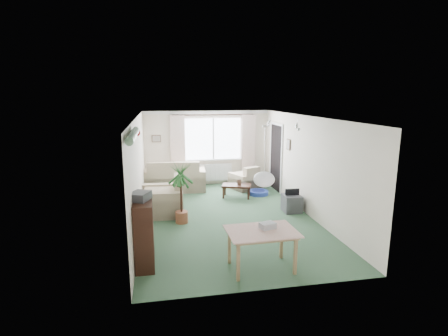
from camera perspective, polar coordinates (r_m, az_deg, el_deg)
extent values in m
plane|color=#305137|center=(8.49, 0.38, -8.03)|extent=(6.50, 6.50, 0.00)
cube|color=white|center=(11.28, -1.78, 4.78)|extent=(1.80, 0.03, 1.30)
cube|color=black|center=(11.14, -1.74, 8.66)|extent=(2.60, 0.03, 0.03)
cube|color=beige|center=(11.10, -7.57, 3.36)|extent=(0.45, 0.08, 2.00)
cube|color=beige|center=(11.45, 4.01, 3.70)|extent=(0.45, 0.08, 2.00)
cube|color=white|center=(11.43, -1.71, -0.73)|extent=(1.20, 0.10, 0.55)
cube|color=black|center=(10.80, 8.51, 1.65)|extent=(0.03, 0.95, 2.00)
sphere|color=white|center=(5.97, 6.55, -1.85)|extent=(0.36, 0.36, 0.36)
cylinder|color=#196626|center=(5.58, -14.63, 5.24)|extent=(1.60, 1.60, 0.12)
sphere|color=silver|center=(9.21, 7.34, 7.60)|extent=(0.20, 0.20, 0.20)
sphere|color=silver|center=(8.19, 11.95, 6.93)|extent=(0.20, 0.20, 0.20)
cube|color=brown|center=(11.14, -10.99, 4.74)|extent=(0.28, 0.03, 0.22)
cube|color=brown|center=(9.79, 10.49, 3.80)|extent=(0.03, 0.24, 0.30)
cube|color=beige|center=(10.86, -8.13, -1.11)|extent=(1.97, 1.15, 0.95)
cube|color=beige|center=(10.92, 3.56, -1.51)|extent=(1.06, 1.04, 0.74)
cube|color=beige|center=(8.73, -10.07, -4.35)|extent=(1.07, 1.12, 0.96)
cube|color=black|center=(10.05, 2.05, -3.76)|extent=(0.91, 0.69, 0.37)
cube|color=brown|center=(9.98, 2.51, -2.32)|extent=(0.12, 0.05, 0.16)
cube|color=black|center=(6.26, -12.90, -10.09)|extent=(0.33, 0.95, 1.16)
cube|color=#38383D|center=(6.02, -13.54, -4.50)|extent=(0.40, 0.43, 0.14)
cylinder|color=#1D5529|center=(7.98, -7.01, -3.99)|extent=(0.66, 0.66, 1.44)
cube|color=tan|center=(6.05, 6.11, -13.22)|extent=(1.08, 0.74, 0.66)
cube|color=#AEAFB9|center=(6.00, 7.13, -9.40)|extent=(0.29, 0.24, 0.12)
cube|color=#3B3A3F|center=(8.98, 11.00, -5.68)|extent=(0.44, 0.49, 0.43)
cylinder|color=#204094|center=(10.39, 5.62, -4.02)|extent=(0.70, 0.70, 0.12)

